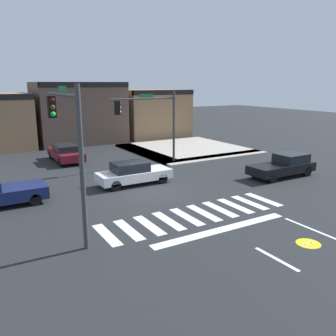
# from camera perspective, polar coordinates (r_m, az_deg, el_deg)

# --- Properties ---
(ground_plane) EXTENTS (120.00, 120.00, 0.00)m
(ground_plane) POSITION_cam_1_polar(r_m,az_deg,el_deg) (20.48, -2.82, -3.65)
(ground_plane) COLOR #232628
(crosswalk_near) EXTENTS (9.31, 2.44, 0.01)m
(crosswalk_near) POSITION_cam_1_polar(r_m,az_deg,el_deg) (16.84, 4.42, -7.53)
(crosswalk_near) COLOR silver
(crosswalk_near) RESTS_ON ground_plane
(bike_detector_marking) EXTENTS (0.94, 0.94, 0.01)m
(bike_detector_marking) POSITION_cam_1_polar(r_m,az_deg,el_deg) (15.00, 21.72, -11.25)
(bike_detector_marking) COLOR yellow
(bike_detector_marking) RESTS_ON ground_plane
(curb_corner_northeast) EXTENTS (10.00, 10.60, 0.15)m
(curb_corner_northeast) POSITION_cam_1_polar(r_m,az_deg,el_deg) (32.56, 2.64, 2.96)
(curb_corner_northeast) COLOR #B2AA9E
(curb_corner_northeast) RESTS_ON ground_plane
(storefront_row) EXTENTS (23.95, 6.08, 6.16)m
(storefront_row) POSITION_cam_1_polar(r_m,az_deg,el_deg) (38.11, -13.67, 8.33)
(storefront_row) COLOR #93704C
(storefront_row) RESTS_ON ground_plane
(traffic_signal_southwest) EXTENTS (0.32, 4.48, 6.04)m
(traffic_signal_southwest) POSITION_cam_1_polar(r_m,az_deg,el_deg) (14.33, -15.95, 5.39)
(traffic_signal_southwest) COLOR #383A3D
(traffic_signal_southwest) RESTS_ON ground_plane
(traffic_signal_northeast) EXTENTS (5.22, 0.32, 5.50)m
(traffic_signal_northeast) POSITION_cam_1_polar(r_m,az_deg,el_deg) (26.00, -2.92, 8.49)
(traffic_signal_northeast) COLOR #383A3D
(traffic_signal_northeast) RESTS_ON ground_plane
(car_black) EXTENTS (4.72, 1.79, 1.48)m
(car_black) POSITION_cam_1_polar(r_m,az_deg,el_deg) (24.60, 18.21, 0.38)
(car_black) COLOR black
(car_black) RESTS_ON ground_plane
(car_white) EXTENTS (4.54, 1.72, 1.41)m
(car_white) POSITION_cam_1_polar(r_m,az_deg,el_deg) (21.61, -5.65, -0.83)
(car_white) COLOR white
(car_white) RESTS_ON ground_plane
(car_maroon) EXTENTS (1.85, 4.60, 1.36)m
(car_maroon) POSITION_cam_1_polar(r_m,az_deg,el_deg) (28.99, -16.17, 2.40)
(car_maroon) COLOR maroon
(car_maroon) RESTS_ON ground_plane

